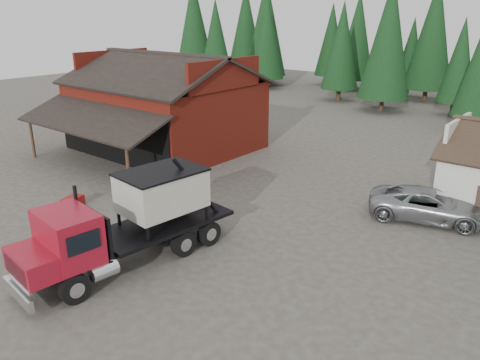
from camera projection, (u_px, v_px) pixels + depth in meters
The scene contains 8 objects.
ground at pixel (169, 230), 22.42m from camera, with size 120.00×120.00×0.00m, color #4A433A.
red_barn at pixel (165, 113), 35.27m from camera, with size 12.80×13.63×7.18m.
conifer_backdrop at pixel (443, 104), 53.06m from camera, with size 76.00×16.00×16.00m, color black, non-canonical shape.
near_pine_a at pixel (216, 44), 53.77m from camera, with size 4.40×4.40×11.40m.
near_pine_d at pixel (388, 38), 47.10m from camera, with size 5.28×5.28×13.40m.
feed_truck at pixel (131, 219), 18.93m from camera, with size 3.47×9.53×4.21m.
silver_car at pixel (429, 205), 23.28m from camera, with size 2.65×5.75×1.60m, color #96989D.
equip_box at pixel (73, 202), 24.91m from camera, with size 0.70×1.10×0.60m, color maroon.
Camera 1 is at (15.47, -13.57, 9.83)m, focal length 35.00 mm.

